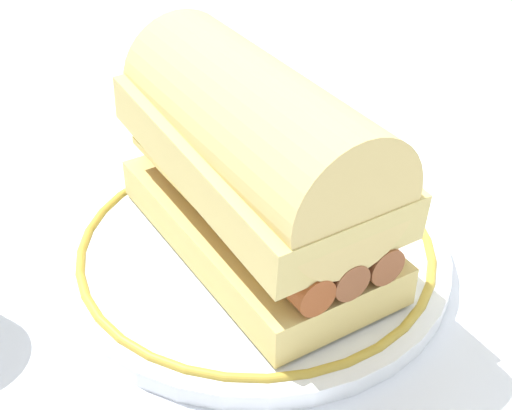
% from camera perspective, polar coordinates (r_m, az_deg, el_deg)
% --- Properties ---
extents(ground_plane, '(1.50, 1.50, 0.00)m').
position_cam_1_polar(ground_plane, '(0.47, -0.02, -7.12)').
color(ground_plane, silver).
extents(plate, '(0.25, 0.25, 0.01)m').
position_cam_1_polar(plate, '(0.49, -0.00, -3.53)').
color(plate, white).
rests_on(plate, ground_plane).
extents(sausage_sandwich, '(0.20, 0.11, 0.13)m').
position_cam_1_polar(sausage_sandwich, '(0.45, -0.00, 3.34)').
color(sausage_sandwich, '#D1B868').
rests_on(sausage_sandwich, plate).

